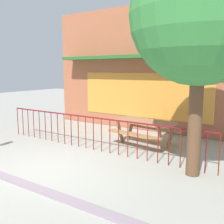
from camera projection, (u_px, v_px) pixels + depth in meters
The scene contains 6 objects.
ground at pixel (48, 169), 6.04m from camera, with size 40.00×40.00×0.00m, color #A4A298.
pub_storefront at pixel (146, 69), 9.85m from camera, with size 8.14×1.23×4.71m.
patio_fence_front at pixel (93, 128), 7.38m from camera, with size 6.86×0.04×0.97m.
picnic_table_left at pixel (145, 126), 7.86m from camera, with size 1.97×1.60×0.79m.
street_tree at pixel (200, 15), 5.16m from camera, with size 2.88×2.88×4.83m.
curb_edge at pixel (16, 182), 5.32m from camera, with size 11.39×0.20×0.11m, color gray.
Camera 1 is at (4.41, -3.99, 2.27)m, focal length 41.36 mm.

